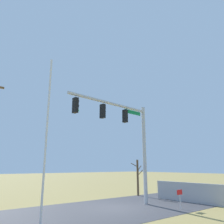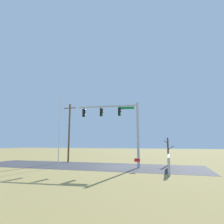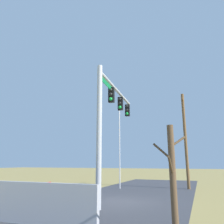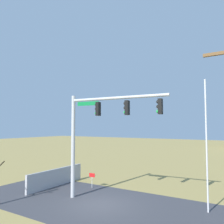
# 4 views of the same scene
# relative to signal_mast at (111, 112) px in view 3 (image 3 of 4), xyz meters

# --- Properties ---
(ground_plane) EXTENTS (160.00, 160.00, 0.00)m
(ground_plane) POSITION_rel_signal_mast_xyz_m (-0.56, 0.32, -5.28)
(ground_plane) COLOR #9E894C
(road_surface) EXTENTS (28.00, 8.00, 0.01)m
(road_surface) POSITION_rel_signal_mast_xyz_m (-4.56, 0.32, -5.28)
(road_surface) COLOR #3D3D42
(road_surface) RESTS_ON ground_plane
(sidewalk_corner) EXTENTS (6.00, 6.00, 0.01)m
(sidewalk_corner) POSITION_rel_signal_mast_xyz_m (3.05, 0.15, -5.28)
(sidewalk_corner) COLOR #B7B5AD
(sidewalk_corner) RESTS_ON ground_plane
(retaining_fence) EXTENTS (0.20, 6.29, 1.49)m
(retaining_fence) POSITION_rel_signal_mast_xyz_m (5.33, -1.50, -4.54)
(retaining_fence) COLOR #A8A8AD
(retaining_fence) RESTS_ON ground_plane
(signal_mast) EXTENTS (7.27, 0.81, 7.43)m
(signal_mast) POSITION_rel_signal_mast_xyz_m (0.00, 0.00, 0.00)
(signal_mast) COLOR #B2B5BA
(signal_mast) RESTS_ON ground_plane
(flagpole) EXTENTS (0.10, 0.10, 8.08)m
(flagpole) POSITION_rel_signal_mast_xyz_m (-6.86, -1.85, -1.24)
(flagpole) COLOR silver
(flagpole) RESTS_ON ground_plane
(utility_pole) EXTENTS (1.90, 0.26, 8.51)m
(utility_pole) POSITION_rel_signal_mast_xyz_m (-8.66, 3.79, -0.86)
(utility_pole) COLOR brown
(utility_pole) RESTS_ON ground_plane
(bare_tree) EXTENTS (1.27, 1.02, 3.38)m
(bare_tree) POSITION_rel_signal_mast_xyz_m (5.25, 4.09, -3.53)
(bare_tree) COLOR brown
(bare_tree) RESTS_ON ground_plane
(open_sign) EXTENTS (0.56, 0.04, 1.22)m
(open_sign) POSITION_rel_signal_mast_xyz_m (2.35, -2.62, -4.37)
(open_sign) COLOR silver
(open_sign) RESTS_ON ground_plane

